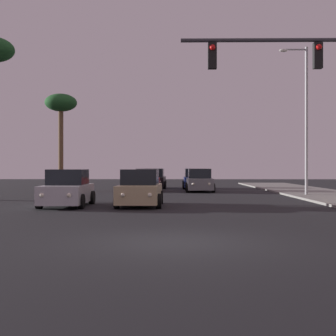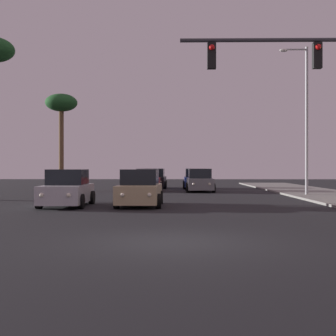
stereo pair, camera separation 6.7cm
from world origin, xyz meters
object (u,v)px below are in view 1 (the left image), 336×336
object	(u,v)px
car_grey	(199,181)
car_tan	(140,189)
car_blue	(195,180)
car_silver	(67,190)
palm_tree_mid	(61,107)
car_black	(154,179)
traffic_light_mast	(330,82)
street_lamp	(304,113)
car_red	(147,181)

from	to	relation	value
car_grey	car_tan	xyz separation A→B (m)	(-3.42, -12.88, 0.00)
car_grey	car_tan	world-z (taller)	same
car_blue	car_tan	bearing A→B (deg)	79.64
car_silver	car_tan	size ratio (longest dim) A/B	1.00
car_blue	palm_tree_mid	bearing A→B (deg)	22.14
car_blue	palm_tree_mid	world-z (taller)	palm_tree_mid
car_black	traffic_light_mast	world-z (taller)	traffic_light_mast
car_blue	traffic_light_mast	distance (m)	23.48
car_grey	street_lamp	xyz separation A→B (m)	(6.08, -5.72, 4.36)
car_silver	palm_tree_mid	world-z (taller)	palm_tree_mid
car_black	palm_tree_mid	bearing A→B (deg)	36.28
car_blue	car_black	size ratio (longest dim) A/B	0.99
car_silver	car_red	bearing A→B (deg)	-102.65
car_silver	traffic_light_mast	world-z (taller)	traffic_light_mast
traffic_light_mast	car_red	bearing A→B (deg)	111.77
car_red	car_silver	world-z (taller)	same
car_blue	car_black	world-z (taller)	same
car_tan	palm_tree_mid	bearing A→B (deg)	-61.49
car_blue	car_tan	distance (m)	18.08
car_grey	street_lamp	distance (m)	9.41
car_grey	car_tan	size ratio (longest dim) A/B	1.00
car_grey	palm_tree_mid	bearing A→B (deg)	-4.17
palm_tree_mid	car_black	bearing A→B (deg)	34.52
car_grey	palm_tree_mid	size ratio (longest dim) A/B	0.59
car_tan	street_lamp	distance (m)	12.67
street_lamp	car_grey	bearing A→B (deg)	136.77
car_red	car_black	size ratio (longest dim) A/B	0.99
car_black	traffic_light_mast	size ratio (longest dim) A/B	0.58
car_red	car_tan	size ratio (longest dim) A/B	1.00
car_grey	street_lamp	size ratio (longest dim) A/B	0.48
car_grey	car_silver	xyz separation A→B (m)	(-6.73, -13.09, 0.00)
car_blue	car_tan	xyz separation A→B (m)	(-3.29, -17.78, 0.00)
car_black	car_red	bearing A→B (deg)	87.95
car_black	street_lamp	distance (m)	15.39
car_red	car_black	distance (m)	4.67
car_red	car_blue	distance (m)	5.56
car_tan	palm_tree_mid	xyz separation A→B (m)	(-6.97, 13.63, 5.56)
palm_tree_mid	car_grey	bearing A→B (deg)	-4.14
car_black	palm_tree_mid	distance (m)	9.98
car_black	car_tan	size ratio (longest dim) A/B	1.00
street_lamp	car_black	bearing A→B (deg)	130.84
car_tan	car_silver	bearing A→B (deg)	5.08
car_red	car_tan	xyz separation A→B (m)	(0.46, -13.67, 0.00)
traffic_light_mast	palm_tree_mid	xyz separation A→B (m)	(-14.00, 18.69, 1.59)
car_silver	palm_tree_mid	bearing A→B (deg)	-76.21
street_lamp	car_red	bearing A→B (deg)	146.84
car_red	traffic_light_mast	size ratio (longest dim) A/B	0.58
car_silver	traffic_light_mast	xyz separation A→B (m)	(10.33, -4.85, 3.97)
car_black	car_tan	distance (m)	18.33
car_black	car_tan	bearing A→B (deg)	92.22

